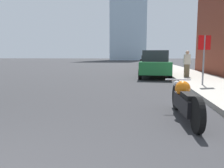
# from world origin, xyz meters

# --- Properties ---
(sidewalk) EXTENTS (2.80, 240.00, 0.15)m
(sidewalk) POSITION_xyz_m (4.94, 40.00, 0.07)
(sidewalk) COLOR #9E998E
(sidewalk) RESTS_ON ground_plane
(motorcycle) EXTENTS (0.62, 2.43, 0.80)m
(motorcycle) POSITION_xyz_m (2.65, 3.52, 0.40)
(motorcycle) COLOR black
(motorcycle) RESTS_ON ground_plane
(parked_car_green) EXTENTS (2.06, 4.49, 1.74)m
(parked_car_green) POSITION_xyz_m (2.47, 13.15, 0.86)
(parked_car_green) COLOR #1E6B33
(parked_car_green) RESTS_ON ground_plane
(parked_car_yellow) EXTENTS (1.93, 4.48, 1.73)m
(parked_car_yellow) POSITION_xyz_m (2.46, 24.33, 0.87)
(parked_car_yellow) COLOR gold
(parked_car_yellow) RESTS_ON ground_plane
(parked_car_black) EXTENTS (2.08, 4.44, 1.60)m
(parked_car_black) POSITION_xyz_m (2.19, 35.55, 0.82)
(parked_car_black) COLOR black
(parked_car_black) RESTS_ON ground_plane
(parked_car_white) EXTENTS (2.17, 4.10, 1.65)m
(parked_car_white) POSITION_xyz_m (2.29, 47.53, 0.83)
(parked_car_white) COLOR silver
(parked_car_white) RESTS_ON ground_plane
(stop_sign) EXTENTS (0.57, 0.26, 2.09)m
(stop_sign) POSITION_xyz_m (4.28, 8.48, 1.58)
(stop_sign) COLOR slate
(stop_sign) RESTS_ON sidewalk
(pedestrian) EXTENTS (0.36, 0.22, 1.56)m
(pedestrian) POSITION_xyz_m (4.32, 12.28, 0.94)
(pedestrian) COLOR brown
(pedestrian) RESTS_ON sidewalk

